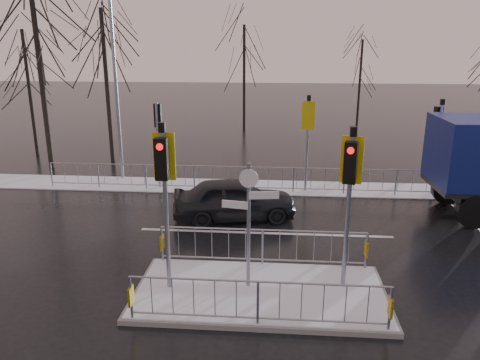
{
  "coord_description": "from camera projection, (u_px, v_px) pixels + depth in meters",
  "views": [
    {
      "loc": [
        0.33,
        -9.97,
        5.85
      ],
      "look_at": [
        -0.78,
        3.62,
        1.8
      ],
      "focal_mm": 35.0,
      "sensor_mm": 36.0,
      "label": 1
    }
  ],
  "objects": [
    {
      "name": "tree_near_b",
      "position": [
        105.0,
        57.0,
        22.32
      ],
      "size": [
        4.0,
        4.0,
        7.55
      ],
      "color": "black",
      "rests_on": "ground"
    },
    {
      "name": "traffic_island",
      "position": [
        260.0,
        280.0,
        11.12
      ],
      "size": [
        6.0,
        3.04,
        4.15
      ],
      "color": "slate",
      "rests_on": "ground"
    },
    {
      "name": "snow_verge",
      "position": [
        268.0,
        187.0,
        19.43
      ],
      "size": [
        30.0,
        2.0,
        0.04
      ],
      "primitive_type": "cube",
      "color": "white",
      "rests_on": "ground"
    },
    {
      "name": "far_kerb_fixtures",
      "position": [
        276.0,
        168.0,
        18.64
      ],
      "size": [
        18.0,
        0.65,
        3.83
      ],
      "color": "gray",
      "rests_on": "ground"
    },
    {
      "name": "tree_far_b",
      "position": [
        361.0,
        66.0,
        32.49
      ],
      "size": [
        3.25,
        3.25,
        6.14
      ],
      "color": "black",
      "rests_on": "ground"
    },
    {
      "name": "tree_near_a",
      "position": [
        36.0,
        35.0,
        20.8
      ],
      "size": [
        4.75,
        4.75,
        8.97
      ],
      "color": "black",
      "rests_on": "ground"
    },
    {
      "name": "lane_markings",
      "position": [
        260.0,
        303.0,
        10.9
      ],
      "size": [
        8.0,
        11.38,
        0.01
      ],
      "color": "silver",
      "rests_on": "ground"
    },
    {
      "name": "tree_near_c",
      "position": [
        27.0,
        69.0,
        23.8
      ],
      "size": [
        3.5,
        3.5,
        6.61
      ],
      "color": "black",
      "rests_on": "ground"
    },
    {
      "name": "car_far_lane",
      "position": [
        234.0,
        199.0,
        15.88
      ],
      "size": [
        4.4,
        2.43,
        1.42
      ],
      "primitive_type": "imported",
      "rotation": [
        0.0,
        0.0,
        1.76
      ],
      "color": "black",
      "rests_on": "ground"
    },
    {
      "name": "tree_far_a",
      "position": [
        244.0,
        57.0,
        31.02
      ],
      "size": [
        3.75,
        3.75,
        7.08
      ],
      "color": "black",
      "rests_on": "ground"
    },
    {
      "name": "street_lamp_left",
      "position": [
        117.0,
        75.0,
        19.51
      ],
      "size": [
        1.25,
        0.18,
        8.2
      ],
      "color": "gray",
      "rests_on": "ground"
    },
    {
      "name": "ground",
      "position": [
        260.0,
        295.0,
        11.22
      ],
      "size": [
        120.0,
        120.0,
        0.0
      ],
      "primitive_type": "plane",
      "color": "black",
      "rests_on": "ground"
    }
  ]
}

